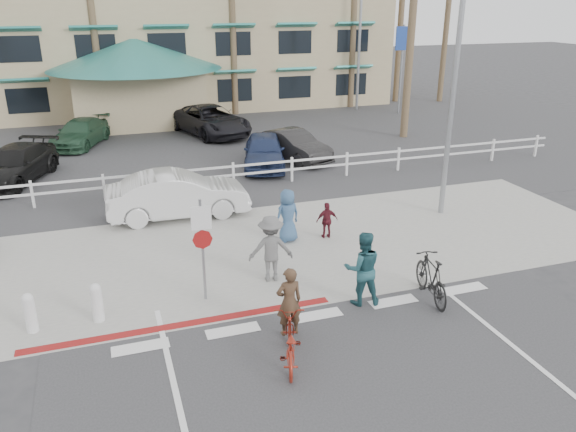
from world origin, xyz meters
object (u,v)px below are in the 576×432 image
object	(u,v)px
sign_post	(203,245)
car_white_sedan	(178,195)
bike_red	(290,342)
bike_black	(431,278)

from	to	relation	value
sign_post	car_white_sedan	bearing A→B (deg)	87.80
car_white_sedan	sign_post	bearing A→B (deg)	178.72
bike_red	bike_black	world-z (taller)	bike_black
bike_red	sign_post	bearing A→B (deg)	-52.24
sign_post	bike_red	world-z (taller)	sign_post
sign_post	bike_red	bearing A→B (deg)	-69.75
bike_red	bike_black	bearing A→B (deg)	-144.32
sign_post	car_white_sedan	xyz separation A→B (m)	(0.23, 5.85, -0.68)
bike_red	bike_black	distance (m)	4.31
sign_post	bike_black	size ratio (longest dim) A/B	1.53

